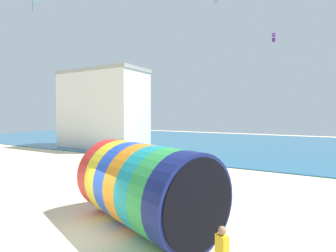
# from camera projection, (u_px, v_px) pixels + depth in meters

# --- Properties ---
(ground_plane) EXTENTS (120.00, 120.00, 0.00)m
(ground_plane) POSITION_uv_depth(u_px,v_px,m) (83.00, 239.00, 10.27)
(ground_plane) COLOR beige
(sea) EXTENTS (120.00, 40.00, 0.10)m
(sea) POSITION_uv_depth(u_px,v_px,m) (259.00, 145.00, 41.70)
(sea) COLOR #236084
(sea) RESTS_ON ground
(giant_inflatable_tube) EXTENTS (7.38, 5.68, 3.60)m
(giant_inflatable_tube) POSITION_uv_depth(u_px,v_px,m) (146.00, 186.00, 11.38)
(giant_inflatable_tube) COLOR red
(giant_inflatable_tube) RESTS_ON ground
(kite_purple_box) EXTENTS (0.28, 0.28, 0.73)m
(kite_purple_box) POSITION_uv_depth(u_px,v_px,m) (274.00, 37.00, 21.59)
(kite_purple_box) COLOR purple
(promenade_building) EXTENTS (12.87, 6.05, 11.15)m
(promenade_building) POSITION_uv_depth(u_px,v_px,m) (103.00, 109.00, 37.69)
(promenade_building) COLOR silver
(promenade_building) RESTS_ON ground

